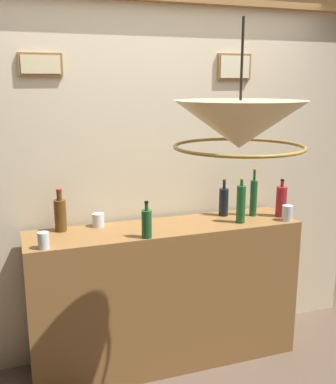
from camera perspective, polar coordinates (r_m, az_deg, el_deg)
panelled_rear_partition at (r=3.24m, az=-1.98°, el=3.73°), size 3.32×0.15×2.63m
bar_shelf_unit at (r=3.25m, az=-0.30°, el=-12.80°), size 1.85×0.43×1.01m
liquor_bottle_mezcal at (r=3.15m, az=9.12°, el=-1.46°), size 0.06×0.06×0.31m
liquor_bottle_rye at (r=3.34m, az=10.66°, el=-0.64°), size 0.05×0.05×0.35m
liquor_bottle_whiskey at (r=3.31m, az=6.99°, el=-1.19°), size 0.07×0.07×0.27m
liquor_bottle_vodka at (r=3.37m, az=13.99°, el=-1.12°), size 0.08×0.08×0.27m
liquor_bottle_port at (r=3.02m, az=-13.35°, el=-2.73°), size 0.08×0.08×0.28m
liquor_bottle_sherry at (r=2.83m, az=-2.69°, el=-3.94°), size 0.06×0.06×0.24m
glass_tumbler_rocks at (r=3.29m, az=14.72°, el=-2.56°), size 0.07×0.07×0.11m
glass_tumbler_highball at (r=3.09m, az=-8.72°, el=-3.50°), size 0.08×0.08×0.09m
glass_tumbler_shot at (r=2.75m, az=-15.34°, el=-5.88°), size 0.07×0.07×0.10m
pendant_lamp at (r=2.12m, az=8.96°, el=8.17°), size 0.61×0.61×0.58m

